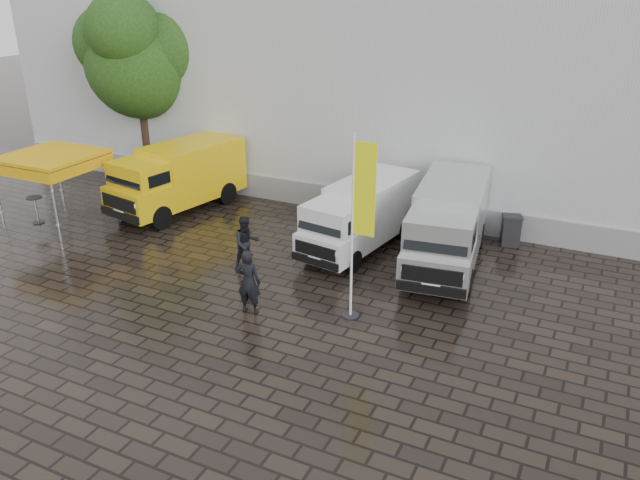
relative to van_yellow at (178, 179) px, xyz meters
The scene contains 13 objects.
ground 10.12m from the van_yellow, 30.82° to the right, with size 120.00×120.00×0.00m, color black.
exhibition_hall 15.89m from the van_yellow, 45.65° to the left, with size 44.00×16.00×12.00m, color silver.
hall_plinth 11.01m from the van_yellow, 14.82° to the left, with size 44.00×0.15×1.00m, color gray.
van_yellow is the anchor object (origin of this frame).
van_white 8.22m from the van_yellow, ahead, with size 1.82×5.47×2.37m, color silver, non-canonical shape.
van_silver 11.31m from the van_yellow, ahead, with size 2.08×6.23×2.70m, color silver, non-canonical shape.
canopy_tent 4.79m from the van_yellow, 136.74° to the right, with size 3.16×3.16×2.77m.
flagpole 11.26m from the van_yellow, 26.50° to the right, with size 0.88×0.50×5.33m.
tree 6.74m from the van_yellow, 141.65° to the left, with size 4.88×4.88×8.76m.
cocktail_table 5.55m from the van_yellow, 139.06° to the right, with size 0.60×0.60×1.07m, color black.
wheelie_bin 13.17m from the van_yellow, ahead, with size 0.67×0.67×1.11m, color black.
person_front 9.30m from the van_yellow, 40.45° to the right, with size 0.71×0.47×1.95m, color black.
person_tent 6.53m from the van_yellow, 33.05° to the right, with size 0.89×0.69×1.82m, color black.
Camera 1 is at (7.12, -14.24, 9.01)m, focal length 35.00 mm.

